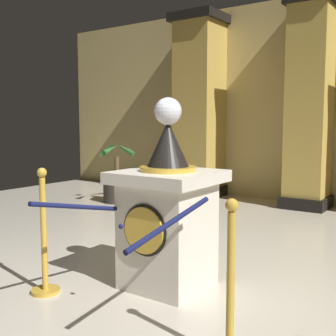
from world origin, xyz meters
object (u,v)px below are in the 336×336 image
(pedestal_clock, at_px, (168,215))
(stanchion_near, at_px, (44,249))
(stanchion_far, at_px, (230,306))
(potted_palm_left, at_px, (117,184))

(pedestal_clock, bearing_deg, stanchion_near, -136.92)
(stanchion_near, distance_m, stanchion_far, 1.75)
(pedestal_clock, height_order, stanchion_near, pedestal_clock)
(stanchion_near, relative_size, potted_palm_left, 0.95)
(stanchion_near, xyz_separation_m, stanchion_far, (1.75, -0.05, -0.03))
(pedestal_clock, xyz_separation_m, stanchion_far, (0.99, -0.76, -0.29))
(potted_palm_left, bearing_deg, stanchion_near, -56.79)
(stanchion_far, bearing_deg, pedestal_clock, 142.24)
(pedestal_clock, height_order, stanchion_far, pedestal_clock)
(stanchion_near, xyz_separation_m, potted_palm_left, (-2.26, 3.45, -0.05))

